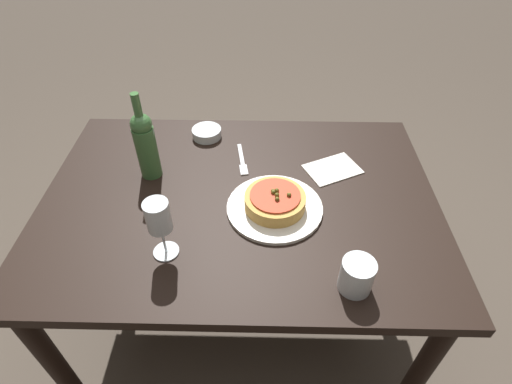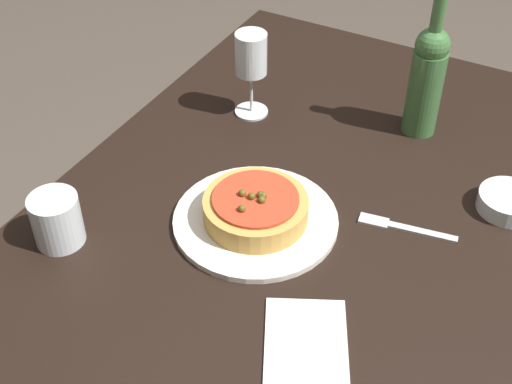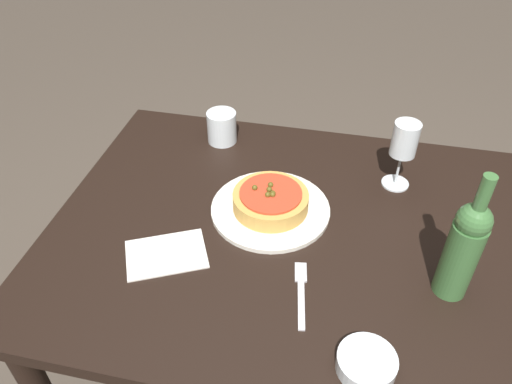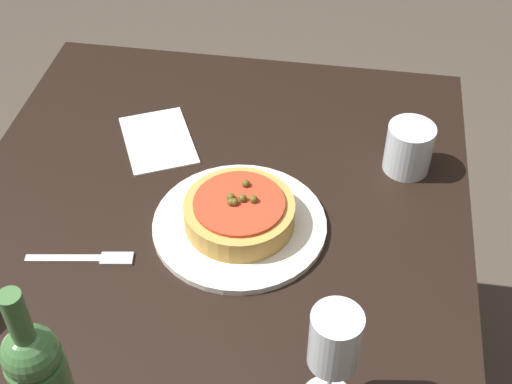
% 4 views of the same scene
% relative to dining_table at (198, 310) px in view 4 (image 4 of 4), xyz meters
% --- Properties ---
extents(dining_table, '(1.27, 0.90, 0.76)m').
position_rel_dining_table_xyz_m(dining_table, '(0.00, 0.00, 0.00)').
color(dining_table, black).
rests_on(dining_table, ground_plane).
extents(dinner_plate, '(0.30, 0.30, 0.01)m').
position_rel_dining_table_xyz_m(dinner_plate, '(-0.11, 0.05, 0.10)').
color(dinner_plate, white).
rests_on(dinner_plate, dining_table).
extents(pizza, '(0.19, 0.19, 0.06)m').
position_rel_dining_table_xyz_m(pizza, '(-0.11, 0.05, 0.13)').
color(pizza, gold).
rests_on(pizza, dinner_plate).
extents(wine_glass, '(0.07, 0.07, 0.19)m').
position_rel_dining_table_xyz_m(wine_glass, '(0.19, 0.23, 0.23)').
color(wine_glass, silver).
rests_on(wine_glass, dining_table).
extents(water_cup, '(0.09, 0.09, 0.09)m').
position_rel_dining_table_xyz_m(water_cup, '(-0.31, 0.33, 0.14)').
color(water_cup, silver).
rests_on(water_cup, dining_table).
extents(fork, '(0.05, 0.18, 0.00)m').
position_rel_dining_table_xyz_m(fork, '(-0.00, -0.18, 0.10)').
color(fork, silver).
rests_on(fork, dining_table).
extents(paper_napkin, '(0.22, 0.19, 0.00)m').
position_rel_dining_table_xyz_m(paper_napkin, '(-0.32, -0.14, 0.10)').
color(paper_napkin, silver).
rests_on(paper_napkin, dining_table).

